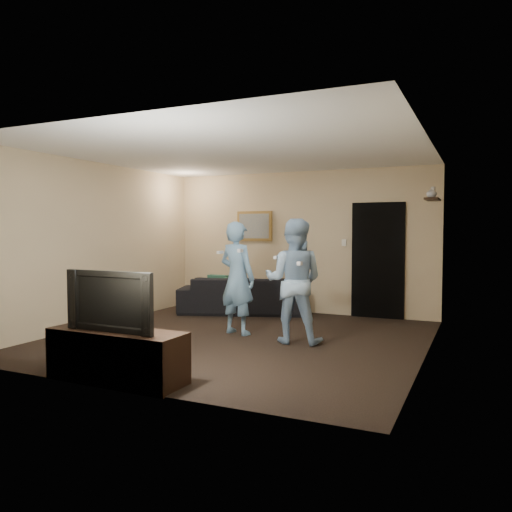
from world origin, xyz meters
The scene contains 19 objects.
ground centered at (0.00, 0.00, 0.00)m, with size 5.00×5.00×0.00m, color black.
ceiling centered at (0.00, 0.00, 2.60)m, with size 5.00×5.00×0.04m, color silver.
wall_back centered at (0.00, 2.50, 1.30)m, with size 5.00×0.04×2.60m, color tan.
wall_front centered at (0.00, -2.50, 1.30)m, with size 5.00×0.04×2.60m, color tan.
wall_left centered at (-2.50, 0.00, 1.30)m, with size 0.04×5.00×2.60m, color tan.
wall_right centered at (2.50, 0.00, 1.30)m, with size 0.04×5.00×2.60m, color tan.
sofa centered at (-0.91, 1.96, 0.33)m, with size 2.28×0.89×0.67m, color black.
throw_pillow centered at (-1.42, 1.96, 0.48)m, with size 0.40×0.13×0.40m, color #174739.
painting_frame centered at (-0.90, 2.48, 1.60)m, with size 0.72×0.05×0.57m, color olive.
painting_canvas centered at (-0.90, 2.45, 1.60)m, with size 0.62×0.01×0.47m, color slate.
doorway centered at (1.45, 2.47, 1.00)m, with size 0.90×0.06×2.00m, color black.
light_switch centered at (0.85, 2.48, 1.30)m, with size 0.08×0.02×0.12m, color silver.
wall_shelf centered at (2.39, 1.80, 1.99)m, with size 0.20×0.60×0.03m, color black.
shelf_vase centered at (2.39, 1.62, 2.08)m, with size 0.15×0.15×0.15m, color #A6A6AA.
shelf_figurine centered at (2.39, 1.87, 2.09)m, with size 0.06×0.06×0.18m, color silver.
tv_console centered at (-0.25, -2.27, 0.25)m, with size 1.48×0.47×0.53m, color black.
television centered at (-0.25, -2.27, 0.82)m, with size 1.06×0.14×0.61m, color black.
wii_player_left centered at (-0.16, 0.26, 0.82)m, with size 0.68×0.55×1.65m.
wii_player_right centered at (0.79, 0.08, 0.84)m, with size 0.90×0.74×1.68m.
Camera 1 is at (3.11, -6.23, 1.53)m, focal length 35.00 mm.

